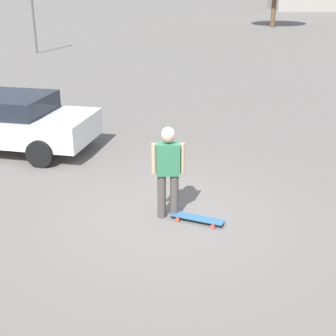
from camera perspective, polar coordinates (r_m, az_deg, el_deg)
name	(u,v)px	position (r m, az deg, el deg)	size (l,w,h in m)	color
ground_plane	(168,217)	(8.05, 0.00, -5.94)	(220.00, 220.00, 0.00)	slate
person	(168,166)	(7.67, 0.00, 0.19)	(0.23, 0.54, 1.60)	#4C4742
skateboard	(197,218)	(7.86, 3.56, -6.15)	(0.51, 0.92, 0.09)	#336693
car_parked_near	(8,121)	(11.67, -18.96, 5.43)	(2.52, 4.34, 1.32)	silver
traffic_cone	(43,138)	(11.42, -15.02, 3.51)	(0.39, 0.39, 0.62)	orange
lamp_post	(32,2)	(27.83, -16.27, 18.85)	(0.28, 0.28, 4.52)	#59595E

